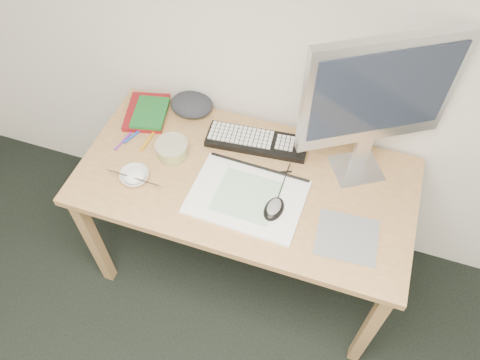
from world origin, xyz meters
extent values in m
plane|color=silver|center=(0.00, 1.80, 1.30)|extent=(3.60, 0.00, 3.60)
cube|color=tan|center=(-0.62, 1.13, 0.36)|extent=(0.05, 0.05, 0.71)
cube|color=tan|center=(0.68, 1.13, 0.36)|extent=(0.05, 0.05, 0.71)
cube|color=tan|center=(-0.62, 1.73, 0.36)|extent=(0.05, 0.05, 0.71)
cube|color=tan|center=(0.68, 1.73, 0.36)|extent=(0.05, 0.05, 0.71)
cube|color=tan|center=(0.03, 1.43, 0.73)|extent=(1.40, 0.70, 0.03)
cube|color=slate|center=(0.48, 1.29, 0.75)|extent=(0.24, 0.22, 0.00)
cube|color=white|center=(0.07, 1.34, 0.76)|extent=(0.46, 0.34, 0.01)
cube|color=black|center=(0.02, 1.63, 0.76)|extent=(0.45, 0.18, 0.03)
cube|color=silver|center=(0.46, 1.63, 0.75)|extent=(0.26, 0.25, 0.01)
cube|color=silver|center=(0.46, 1.63, 0.85)|extent=(0.07, 0.05, 0.19)
cube|color=silver|center=(0.46, 1.63, 1.18)|extent=(0.51, 0.33, 0.46)
cube|color=black|center=(0.46, 1.63, 1.19)|extent=(0.44, 0.27, 0.36)
ellipsoid|color=black|center=(0.19, 1.31, 0.78)|extent=(0.09, 0.13, 0.04)
imported|color=silver|center=(-0.40, 1.28, 0.77)|extent=(0.15, 0.15, 0.04)
cylinder|color=silver|center=(-0.39, 1.26, 0.79)|extent=(0.24, 0.03, 0.02)
cylinder|color=#CBD049|center=(-0.31, 1.46, 0.78)|extent=(0.15, 0.15, 0.07)
cube|color=maroon|center=(-0.52, 1.64, 0.76)|extent=(0.23, 0.28, 0.02)
cube|color=#175E24|center=(-0.49, 1.63, 0.78)|extent=(0.18, 0.22, 0.02)
ellipsoid|color=#24272C|center=(-0.33, 1.74, 0.78)|extent=(0.19, 0.17, 0.07)
cylinder|color=pink|center=(-0.03, 1.50, 0.75)|extent=(0.18, 0.04, 0.01)
cylinder|color=#A77A58|center=(0.00, 1.47, 0.75)|extent=(0.14, 0.09, 0.01)
cylinder|color=black|center=(0.11, 1.49, 0.75)|extent=(0.18, 0.08, 0.01)
cylinder|color=#2043AF|center=(-0.51, 1.51, 0.76)|extent=(0.06, 0.13, 0.01)
cylinder|color=#C78817|center=(-0.44, 1.50, 0.76)|extent=(0.02, 0.14, 0.01)
cylinder|color=#742998|center=(-0.55, 1.45, 0.76)|extent=(0.03, 0.12, 0.01)
camera|label=1|loc=(0.38, 0.31, 2.30)|focal=35.00mm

